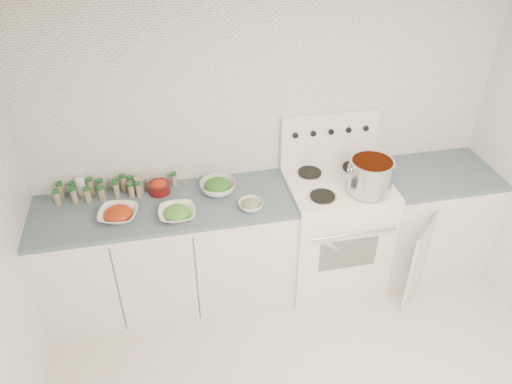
{
  "coord_description": "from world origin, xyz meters",
  "views": [
    {
      "loc": [
        -0.76,
        -1.73,
        3.0
      ],
      "look_at": [
        -0.16,
        1.14,
        0.96
      ],
      "focal_mm": 35.0,
      "sensor_mm": 36.0,
      "label": 1
    }
  ],
  "objects_px": {
    "bowl_snowpea": "(177,213)",
    "bowl_tomato": "(118,214)",
    "stock_pot": "(370,174)",
    "stove": "(333,227)"
  },
  "relations": [
    {
      "from": "stove",
      "to": "bowl_tomato",
      "type": "bearing_deg",
      "value": -177.03
    },
    {
      "from": "bowl_tomato",
      "to": "bowl_snowpea",
      "type": "xyz_separation_m",
      "value": [
        0.39,
        -0.07,
        -0.0
      ]
    },
    {
      "from": "bowl_snowpea",
      "to": "bowl_tomato",
      "type": "bearing_deg",
      "value": 170.01
    },
    {
      "from": "bowl_tomato",
      "to": "bowl_snowpea",
      "type": "height_order",
      "value": "bowl_tomato"
    },
    {
      "from": "stock_pot",
      "to": "bowl_tomato",
      "type": "distance_m",
      "value": 1.78
    },
    {
      "from": "stock_pot",
      "to": "bowl_tomato",
      "type": "relative_size",
      "value": 1.1
    },
    {
      "from": "stove",
      "to": "bowl_snowpea",
      "type": "relative_size",
      "value": 5.24
    },
    {
      "from": "bowl_snowpea",
      "to": "stove",
      "type": "bearing_deg",
      "value": 7.18
    },
    {
      "from": "bowl_tomato",
      "to": "bowl_snowpea",
      "type": "distance_m",
      "value": 0.4
    },
    {
      "from": "stove",
      "to": "bowl_tomato",
      "type": "relative_size",
      "value": 4.42
    }
  ]
}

